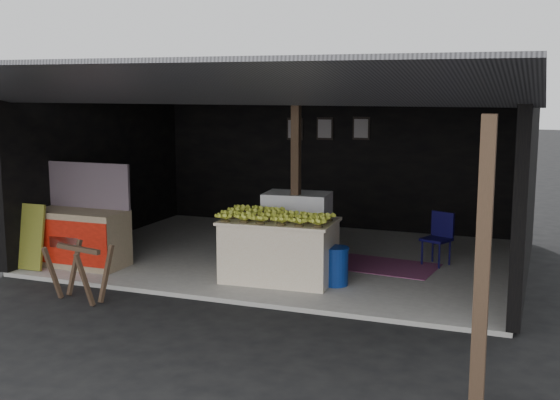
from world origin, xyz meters
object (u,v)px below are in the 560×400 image
at_px(white_crate, 297,228).
at_px(water_barrel, 336,267).
at_px(sawhorse, 79,267).
at_px(banana_table, 279,250).
at_px(neighbor_stall, 78,235).
at_px(plastic_chair, 439,234).

xyz_separation_m(white_crate, water_barrel, (0.90, -0.97, -0.29)).
bearing_deg(sawhorse, banana_table, 49.99).
bearing_deg(neighbor_stall, white_crate, 23.61).
xyz_separation_m(banana_table, white_crate, (-0.11, 1.03, 0.11)).
relative_size(sawhorse, water_barrel, 1.53).
bearing_deg(white_crate, banana_table, -89.36).
height_order(neighbor_stall, water_barrel, neighbor_stall).
bearing_deg(plastic_chair, neighbor_stall, -135.51).
xyz_separation_m(white_crate, plastic_chair, (2.03, 0.67, -0.07)).
distance_m(neighbor_stall, water_barrel, 3.93).
relative_size(banana_table, sawhorse, 2.11).
height_order(banana_table, water_barrel, banana_table).
bearing_deg(water_barrel, neighbor_stall, -174.88).
xyz_separation_m(banana_table, plastic_chair, (1.92, 1.70, 0.03)).
distance_m(water_barrel, plastic_chair, 2.00).
distance_m(sawhorse, plastic_chair, 5.22).
bearing_deg(banana_table, plastic_chair, 38.36).
bearing_deg(banana_table, neighbor_stall, -177.67).
distance_m(banana_table, sawhorse, 2.66).
height_order(sawhorse, plastic_chair, plastic_chair).
bearing_deg(plastic_chair, sawhorse, -117.36).
bearing_deg(water_barrel, plastic_chair, 55.53).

